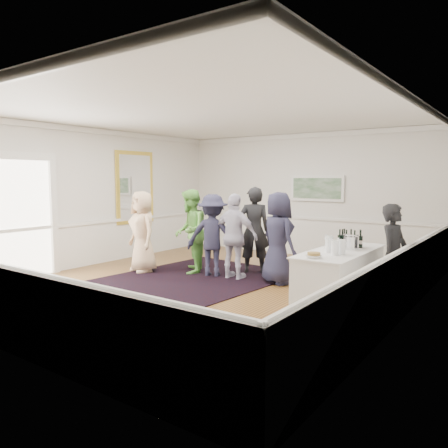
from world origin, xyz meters
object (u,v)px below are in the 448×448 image
Objects in this scene: guest_tan at (143,232)px; guest_green at (190,231)px; nut_bowl at (314,255)px; guest_navy at (278,238)px; guest_dark_b at (254,230)px; bartender at (393,256)px; serving_table at (340,277)px; guest_dark_a at (213,235)px; guest_lilac at (235,237)px; ice_bucket at (351,242)px.

guest_green reaches higher than guest_tan.
guest_green is 3.62m from nut_bowl.
guest_navy is at bearing 132.96° from nut_bowl.
guest_tan is 0.95× the size of guest_dark_b.
bartender is at bearing 55.05° from guest_green.
guest_green is at bearing 173.67° from serving_table.
guest_navy is (-1.49, 0.65, 0.45)m from serving_table.
bartender is 0.96× the size of guest_dark_a.
bartender is at bearing -161.39° from guest_navy.
guest_navy reaches higher than guest_lilac.
guest_green is at bearing 159.74° from nut_bowl.
bartender is 0.93× the size of guest_tan.
guest_dark_a is at bearing 59.26° from guest_green.
bartender is 6.30× the size of ice_bucket.
nut_bowl is (2.82, -1.29, 0.06)m from guest_dark_a.
ice_bucket is at bearing 22.89° from guest_tan.
guest_dark_b reaches higher than ice_bucket.
serving_table is 1.25× the size of guest_lilac.
guest_navy is (0.88, 0.18, 0.02)m from guest_lilac.
ice_bucket is 1.09m from nut_bowl.
guest_green is 3.58m from ice_bucket.
guest_tan is 6.78× the size of ice_bucket.
guest_navy is (1.99, 0.26, -0.01)m from guest_green.
guest_dark_b is 3.06m from nut_bowl.
guest_lilac is 0.90m from guest_navy.
guest_lilac is 0.93× the size of guest_dark_b.
ice_bucket is at bearing 150.95° from guest_dark_a.
nut_bowl is at bearing 104.57° from guest_dark_b.
bartender is 3.12m from guest_lilac.
guest_dark_a reaches higher than ice_bucket.
guest_dark_a is 0.93m from guest_dark_b.
guest_navy is at bearing 91.49° from bartender.
ice_bucket is at bearing 124.94° from guest_dark_b.
bartender is 7.16× the size of nut_bowl.
guest_tan is 1.03× the size of guest_dark_a.
serving_table is at bearing 146.81° from guest_dark_a.
ice_bucket reaches higher than nut_bowl.
guest_green is 7.88× the size of nut_bowl.
guest_dark_b reaches higher than guest_navy.
guest_navy is (1.41, 0.23, 0.03)m from guest_dark_a.
guest_dark_b is at bearing 51.26° from guest_tan.
guest_lilac is 2.49m from ice_bucket.
guest_tan is at bearing 104.72° from bartender.
guest_navy reaches higher than guest_dark_a.
guest_tan is at bearing -0.94° from guest_dark_b.
nut_bowl is at bearing 130.51° from guest_dark_a.
guest_lilac reaches higher than guest_dark_a.
guest_green is 1.04× the size of guest_lilac.
guest_dark_a is (-2.91, 0.42, 0.41)m from serving_table.
serving_table is 9.48× the size of nut_bowl.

